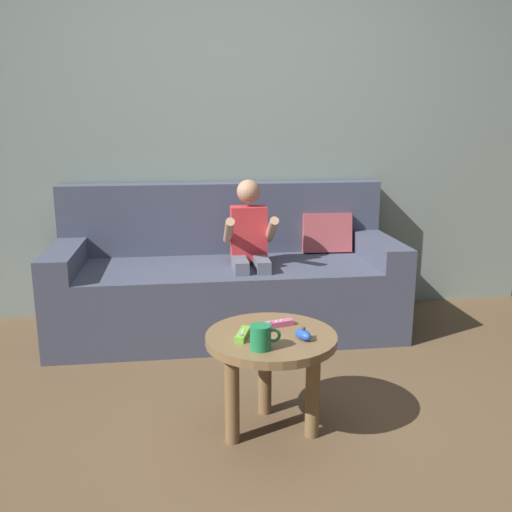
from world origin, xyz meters
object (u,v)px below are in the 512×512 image
(game_remote_lime_far_corner, at_px, (243,334))
(nunchuk_blue, at_px, (303,334))
(person_seated_on_couch, at_px, (250,249))
(coffee_table, at_px, (271,353))
(game_remote_pink_near_edge, at_px, (277,324))
(couch, at_px, (228,281))
(coffee_mug, at_px, (261,337))

(game_remote_lime_far_corner, bearing_deg, nunchuk_blue, -12.80)
(person_seated_on_couch, relative_size, game_remote_lime_far_corner, 6.59)
(coffee_table, distance_m, game_remote_lime_far_corner, 0.15)
(game_remote_pink_near_edge, bearing_deg, game_remote_lime_far_corner, -147.46)
(game_remote_pink_near_edge, bearing_deg, person_seated_on_couch, 89.72)
(couch, distance_m, person_seated_on_couch, 0.33)
(nunchuk_blue, distance_m, game_remote_lime_far_corner, 0.24)
(person_seated_on_couch, distance_m, nunchuk_blue, 1.15)
(game_remote_pink_near_edge, xyz_separation_m, coffee_mug, (-0.10, -0.23, 0.04))
(person_seated_on_couch, height_order, game_remote_pink_near_edge, person_seated_on_couch)
(game_remote_pink_near_edge, bearing_deg, couch, 95.48)
(couch, height_order, game_remote_lime_far_corner, couch)
(coffee_table, bearing_deg, coffee_mug, -112.22)
(coffee_table, distance_m, game_remote_pink_near_edge, 0.13)
(couch, relative_size, game_remote_pink_near_edge, 14.42)
(person_seated_on_couch, bearing_deg, couch, 122.90)
(person_seated_on_couch, bearing_deg, coffee_table, -92.39)
(nunchuk_blue, height_order, coffee_mug, coffee_mug)
(coffee_mug, bearing_deg, person_seated_on_couch, 85.04)
(couch, relative_size, nunchuk_blue, 20.83)
(person_seated_on_couch, relative_size, game_remote_pink_near_edge, 6.57)
(couch, relative_size, person_seated_on_couch, 2.19)
(nunchuk_blue, bearing_deg, coffee_table, 146.91)
(couch, distance_m, game_remote_lime_far_corner, 1.28)
(nunchuk_blue, height_order, game_remote_lime_far_corner, nunchuk_blue)
(coffee_mug, bearing_deg, coffee_table, 67.78)
(game_remote_pink_near_edge, distance_m, nunchuk_blue, 0.17)
(person_seated_on_couch, relative_size, nunchuk_blue, 9.49)
(coffee_mug, bearing_deg, nunchuk_blue, 22.50)
(coffee_table, height_order, coffee_mug, coffee_mug)
(game_remote_lime_far_corner, bearing_deg, person_seated_on_couch, 81.53)
(nunchuk_blue, xyz_separation_m, coffee_mug, (-0.18, -0.07, 0.03))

